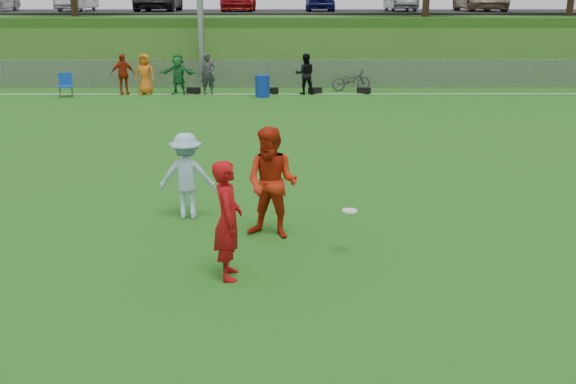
{
  "coord_description": "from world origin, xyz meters",
  "views": [
    {
      "loc": [
        0.8,
        -9.34,
        3.98
      ],
      "look_at": [
        0.86,
        0.5,
        0.98
      ],
      "focal_mm": 40.0,
      "sensor_mm": 36.0,
      "label": 1
    }
  ],
  "objects_px": {
    "player_red_left": "(228,220)",
    "player_blue": "(187,176)",
    "player_red_center": "(272,183)",
    "frisbee": "(350,211)",
    "recycling_bin": "(262,86)",
    "bicycle": "(351,80)"
  },
  "relations": [
    {
      "from": "player_red_left",
      "to": "frisbee",
      "type": "bearing_deg",
      "value": -70.23
    },
    {
      "from": "frisbee",
      "to": "player_red_center",
      "type": "bearing_deg",
      "value": 146.43
    },
    {
      "from": "player_red_center",
      "to": "player_blue",
      "type": "xyz_separation_m",
      "value": [
        -1.59,
        1.0,
        -0.15
      ]
    },
    {
      "from": "player_red_center",
      "to": "recycling_bin",
      "type": "xyz_separation_m",
      "value": [
        -0.7,
        16.13,
        -0.51
      ]
    },
    {
      "from": "player_blue",
      "to": "frisbee",
      "type": "height_order",
      "value": "player_blue"
    },
    {
      "from": "recycling_bin",
      "to": "player_blue",
      "type": "bearing_deg",
      "value": -93.39
    },
    {
      "from": "frisbee",
      "to": "recycling_bin",
      "type": "bearing_deg",
      "value": 96.52
    },
    {
      "from": "bicycle",
      "to": "player_blue",
      "type": "bearing_deg",
      "value": 148.43
    },
    {
      "from": "player_blue",
      "to": "player_red_center",
      "type": "bearing_deg",
      "value": 146.64
    },
    {
      "from": "player_red_center",
      "to": "recycling_bin",
      "type": "relative_size",
      "value": 2.14
    },
    {
      "from": "player_red_center",
      "to": "player_blue",
      "type": "relative_size",
      "value": 1.19
    },
    {
      "from": "frisbee",
      "to": "recycling_bin",
      "type": "relative_size",
      "value": 0.27
    },
    {
      "from": "player_red_left",
      "to": "player_blue",
      "type": "distance_m",
      "value": 2.85
    },
    {
      "from": "player_blue",
      "to": "bicycle",
      "type": "height_order",
      "value": "player_blue"
    },
    {
      "from": "frisbee",
      "to": "bicycle",
      "type": "height_order",
      "value": "bicycle"
    },
    {
      "from": "player_red_center",
      "to": "frisbee",
      "type": "height_order",
      "value": "player_red_center"
    },
    {
      "from": "player_red_left",
      "to": "player_red_center",
      "type": "height_order",
      "value": "player_red_center"
    },
    {
      "from": "player_red_left",
      "to": "recycling_bin",
      "type": "height_order",
      "value": "player_red_left"
    },
    {
      "from": "player_blue",
      "to": "bicycle",
      "type": "distance_m",
      "value": 17.58
    },
    {
      "from": "player_red_left",
      "to": "player_blue",
      "type": "height_order",
      "value": "player_red_left"
    },
    {
      "from": "player_red_center",
      "to": "player_blue",
      "type": "bearing_deg",
      "value": 167.37
    },
    {
      "from": "player_blue",
      "to": "frisbee",
      "type": "bearing_deg",
      "value": 146.05
    }
  ]
}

